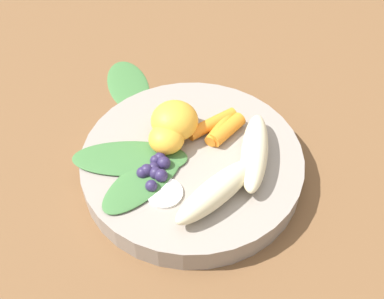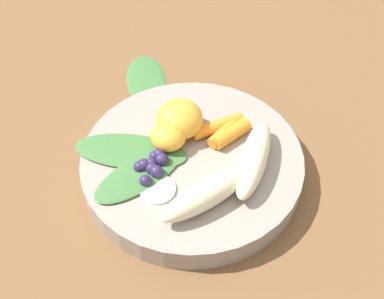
{
  "view_description": "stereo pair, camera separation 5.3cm",
  "coord_description": "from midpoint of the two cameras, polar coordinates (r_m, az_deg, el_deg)",
  "views": [
    {
      "loc": [
        0.17,
        0.3,
        0.43
      ],
      "look_at": [
        0.0,
        0.0,
        0.04
      ],
      "focal_mm": 44.48,
      "sensor_mm": 36.0,
      "label": 1
    },
    {
      "loc": [
        0.13,
        0.33,
        0.43
      ],
      "look_at": [
        0.0,
        0.0,
        0.04
      ],
      "focal_mm": 44.48,
      "sensor_mm": 36.0,
      "label": 2
    }
  ],
  "objects": [
    {
      "name": "coconut_shred_patch",
      "position": [
        0.5,
        -6.31,
        -5.39
      ],
      "size": [
        0.04,
        0.04,
        0.0
      ],
      "primitive_type": "cylinder",
      "color": "white",
      "rests_on": "bowl"
    },
    {
      "name": "carrot_mid_left",
      "position": [
        0.55,
        0.74,
        2.44
      ],
      "size": [
        0.05,
        0.04,
        0.01
      ],
      "primitive_type": "cylinder",
      "rotation": [
        0.0,
        1.57,
        3.66
      ],
      "color": "orange",
      "rests_on": "bowl"
    },
    {
      "name": "kale_leaf_stray",
      "position": [
        0.67,
        -10.06,
        7.62
      ],
      "size": [
        0.08,
        0.12,
        0.01
      ],
      "primitive_type": "ellipsoid",
      "rotation": [
        0.0,
        0.0,
        4.5
      ],
      "color": "#3D7038",
      "rests_on": "ground_plane"
    },
    {
      "name": "bowl",
      "position": [
        0.54,
        -2.76,
        -1.91
      ],
      "size": [
        0.25,
        0.25,
        0.03
      ],
      "primitive_type": "cylinder",
      "color": "gray",
      "rests_on": "ground_plane"
    },
    {
      "name": "banana_peeled_left",
      "position": [
        0.52,
        4.65,
        -0.44
      ],
      "size": [
        0.09,
        0.11,
        0.03
      ],
      "primitive_type": "ellipsoid",
      "rotation": [
        0.0,
        0.0,
        4.04
      ],
      "color": "beige",
      "rests_on": "bowl"
    },
    {
      "name": "carrot_front",
      "position": [
        0.55,
        1.5,
        2.25
      ],
      "size": [
        0.05,
        0.03,
        0.02
      ],
      "primitive_type": "cylinder",
      "rotation": [
        0.0,
        1.57,
        3.46
      ],
      "color": "orange",
      "rests_on": "bowl"
    },
    {
      "name": "kale_leaf_left",
      "position": [
        0.54,
        -10.26,
        -1.18
      ],
      "size": [
        0.14,
        0.11,
        0.01
      ],
      "primitive_type": "ellipsoid",
      "rotation": [
        0.0,
        0.0,
        5.77
      ],
      "color": "#3D7038",
      "rests_on": "bowl"
    },
    {
      "name": "orange_segment_near",
      "position": [
        0.53,
        -5.91,
        1.15
      ],
      "size": [
        0.04,
        0.04,
        0.03
      ],
      "primitive_type": "ellipsoid",
      "color": "#F4A833",
      "rests_on": "bowl"
    },
    {
      "name": "orange_segment_far",
      "position": [
        0.54,
        -4.54,
        3.45
      ],
      "size": [
        0.05,
        0.05,
        0.04
      ],
      "primitive_type": "ellipsoid",
      "color": "#F4A833",
      "rests_on": "bowl"
    },
    {
      "name": "carrot_mid_right",
      "position": [
        0.56,
        -0.27,
        2.96
      ],
      "size": [
        0.06,
        0.02,
        0.02
      ],
      "primitive_type": "cylinder",
      "rotation": [
        0.0,
        1.57,
        3.22
      ],
      "color": "orange",
      "rests_on": "bowl"
    },
    {
      "name": "kale_leaf_right",
      "position": [
        0.51,
        -8.76,
        -3.76
      ],
      "size": [
        0.12,
        0.08,
        0.01
      ],
      "primitive_type": "ellipsoid",
      "rotation": [
        0.0,
        0.0,
        6.62
      ],
      "color": "#3D7038",
      "rests_on": "bowl"
    },
    {
      "name": "blueberry_pile",
      "position": [
        0.51,
        -7.35,
        -2.61
      ],
      "size": [
        0.04,
        0.04,
        0.01
      ],
      "color": "#2D234C",
      "rests_on": "bowl"
    },
    {
      "name": "ground_plane",
      "position": [
        0.56,
        -2.7,
        -2.9
      ],
      "size": [
        2.4,
        2.4,
        0.0
      ],
      "primitive_type": "plane",
      "color": "brown"
    },
    {
      "name": "banana_peeled_right",
      "position": [
        0.48,
        -0.1,
        -5.14
      ],
      "size": [
        0.12,
        0.06,
        0.03
      ],
      "primitive_type": "ellipsoid",
      "rotation": [
        0.0,
        0.0,
        3.39
      ],
      "color": "beige",
      "rests_on": "bowl"
    }
  ]
}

